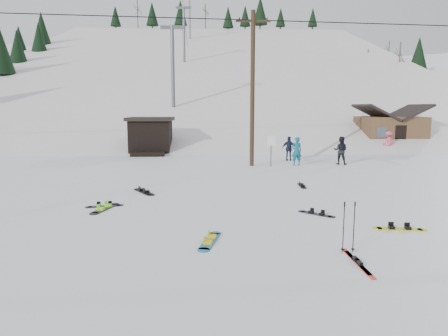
{
  "coord_description": "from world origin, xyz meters",
  "views": [
    {
      "loc": [
        -0.63,
        -9.8,
        3.5
      ],
      "look_at": [
        -0.08,
        3.96,
        1.4
      ],
      "focal_mm": 32.0,
      "sensor_mm": 36.0,
      "label": 1
    }
  ],
  "objects_px": {
    "hero_snowboard": "(210,241)",
    "hero_skis": "(358,262)",
    "utility_pole": "(252,87)",
    "cabin": "(390,131)"
  },
  "relations": [
    {
      "from": "hero_snowboard",
      "to": "cabin",
      "type": "bearing_deg",
      "value": -19.69
    },
    {
      "from": "hero_snowboard",
      "to": "hero_skis",
      "type": "relative_size",
      "value": 0.9
    },
    {
      "from": "utility_pole",
      "to": "hero_skis",
      "type": "distance_m",
      "value": 16.02
    },
    {
      "from": "utility_pole",
      "to": "hero_snowboard",
      "type": "xyz_separation_m",
      "value": [
        -2.6,
        -13.71,
        -4.65
      ]
    },
    {
      "from": "cabin",
      "to": "hero_snowboard",
      "type": "relative_size",
      "value": 3.35
    },
    {
      "from": "utility_pole",
      "to": "cabin",
      "type": "bearing_deg",
      "value": 37.56
    },
    {
      "from": "utility_pole",
      "to": "hero_skis",
      "type": "xyz_separation_m",
      "value": [
        0.74,
        -15.31,
        -4.65
      ]
    },
    {
      "from": "cabin",
      "to": "hero_skis",
      "type": "distance_m",
      "value": 28.16
    },
    {
      "from": "utility_pole",
      "to": "hero_skis",
      "type": "height_order",
      "value": "utility_pole"
    },
    {
      "from": "utility_pole",
      "to": "cabin",
      "type": "xyz_separation_m",
      "value": [
        13.0,
        10.0,
        -3.2
      ]
    }
  ]
}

